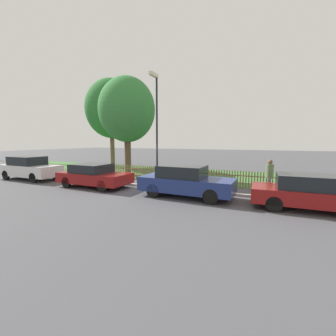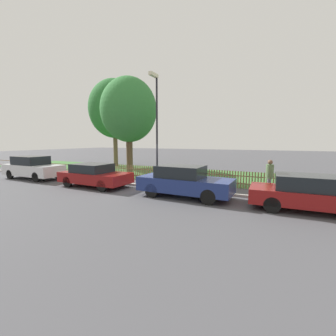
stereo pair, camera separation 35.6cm
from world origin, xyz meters
The scene contains 13 objects.
ground_plane centered at (0.00, 0.00, 0.00)m, with size 120.00×120.00×0.00m, color #4C4C51.
kerb_stone centered at (0.00, 0.10, 0.06)m, with size 43.30×0.20×0.12m, color #B2ADA3.
grass_strip centered at (0.00, 5.75, 0.01)m, with size 43.30×7.32×0.01m, color #3D7033.
park_fence centered at (0.00, 2.10, 0.49)m, with size 43.30×0.05×0.98m.
parked_car_silver_hatchback centered at (-9.97, -1.06, 0.80)m, with size 4.56×1.78×1.60m.
parked_car_black_saloon centered at (-4.06, -1.18, 0.69)m, with size 4.23×1.90×1.34m.
parked_car_navy_estate centered at (1.58, -1.16, 0.76)m, with size 4.48×1.76×1.51m.
parked_car_red_compact centered at (6.71, -1.06, 0.70)m, with size 4.46×1.94×1.39m.
covered_motorcycle centered at (1.24, 0.97, 0.65)m, with size 1.90×0.90×1.09m.
tree_nearest_kerb centered at (-9.95, 7.94, 5.96)m, with size 5.22×5.22×8.99m.
tree_behind_motorcycle centered at (-4.81, 3.35, 4.98)m, with size 4.24×4.24×7.45m.
pedestrian_near_fence centered at (5.21, 0.97, 1.00)m, with size 0.39×0.41×1.77m.
street_lamp centered at (-0.77, 0.38, 3.92)m, with size 0.20×0.78×6.33m.
Camera 1 is at (5.25, -11.06, 2.66)m, focal length 24.00 mm.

